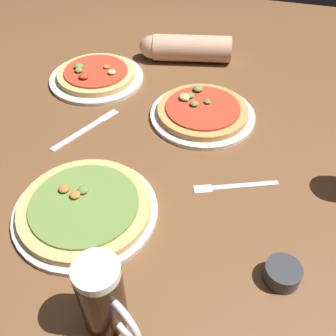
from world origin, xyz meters
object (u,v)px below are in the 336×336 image
(pizza_plate_side, at_px, (96,76))
(diner_arm, at_px, (183,48))
(beer_mug_pale, at_px, (104,298))
(ramekin_sauce, at_px, (282,273))
(fork_left, at_px, (234,186))
(knife_right, at_px, (86,129))
(pizza_plate_far, at_px, (202,112))
(pizza_plate_near, at_px, (85,208))

(pizza_plate_side, height_order, diner_arm, diner_arm)
(beer_mug_pale, bearing_deg, ramekin_sauce, 30.14)
(fork_left, relative_size, knife_right, 0.90)
(pizza_plate_far, distance_m, diner_arm, 0.34)
(pizza_plate_near, relative_size, pizza_plate_side, 1.06)
(pizza_plate_far, xyz_separation_m, beer_mug_pale, (-0.03, -0.65, 0.07))
(pizza_plate_near, xyz_separation_m, beer_mug_pale, (0.14, -0.22, 0.07))
(pizza_plate_far, relative_size, pizza_plate_side, 0.99)
(beer_mug_pale, distance_m, diner_arm, 0.96)
(ramekin_sauce, bearing_deg, pizza_plate_near, 173.77)
(ramekin_sauce, xyz_separation_m, diner_arm, (-0.40, 0.78, 0.03))
(pizza_plate_far, bearing_deg, pizza_plate_near, -112.35)
(pizza_plate_far, xyz_separation_m, knife_right, (-0.30, -0.15, -0.01))
(pizza_plate_near, distance_m, knife_right, 0.31)
(pizza_plate_near, xyz_separation_m, fork_left, (0.31, 0.17, -0.01))
(beer_mug_pale, distance_m, ramekin_sauce, 0.35)
(pizza_plate_side, xyz_separation_m, diner_arm, (0.24, 0.21, 0.03))
(knife_right, bearing_deg, diner_arm, 70.13)
(pizza_plate_near, bearing_deg, ramekin_sauce, -6.23)
(knife_right, bearing_deg, pizza_plate_side, 106.73)
(pizza_plate_far, bearing_deg, ramekin_sauce, -61.29)
(ramekin_sauce, bearing_deg, knife_right, 149.82)
(pizza_plate_far, bearing_deg, fork_left, -62.37)
(pizza_plate_far, height_order, ramekin_sauce, pizza_plate_far)
(fork_left, relative_size, diner_arm, 0.62)
(pizza_plate_near, xyz_separation_m, pizza_plate_far, (0.18, 0.43, -0.00))
(pizza_plate_near, distance_m, pizza_plate_far, 0.46)
(pizza_plate_far, relative_size, ramekin_sauce, 4.28)
(pizza_plate_far, height_order, fork_left, pizza_plate_far)
(pizza_plate_far, bearing_deg, pizza_plate_side, 164.83)
(pizza_plate_side, bearing_deg, pizza_plate_far, -15.17)
(fork_left, distance_m, knife_right, 0.45)
(pizza_plate_near, xyz_separation_m, ramekin_sauce, (0.44, -0.05, 0.00))
(pizza_plate_near, relative_size, beer_mug_pale, 1.93)
(ramekin_sauce, height_order, knife_right, ramekin_sauce)
(beer_mug_pale, relative_size, ramekin_sauce, 2.37)
(pizza_plate_far, xyz_separation_m, fork_left, (0.13, -0.26, -0.01))
(knife_right, bearing_deg, beer_mug_pale, -61.57)
(pizza_plate_side, relative_size, fork_left, 1.53)
(pizza_plate_far, relative_size, diner_arm, 0.95)
(pizza_plate_near, bearing_deg, diner_arm, 86.97)
(pizza_plate_far, distance_m, fork_left, 0.29)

